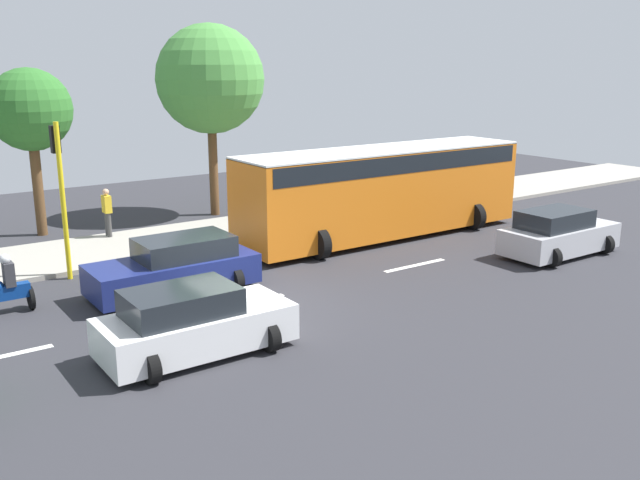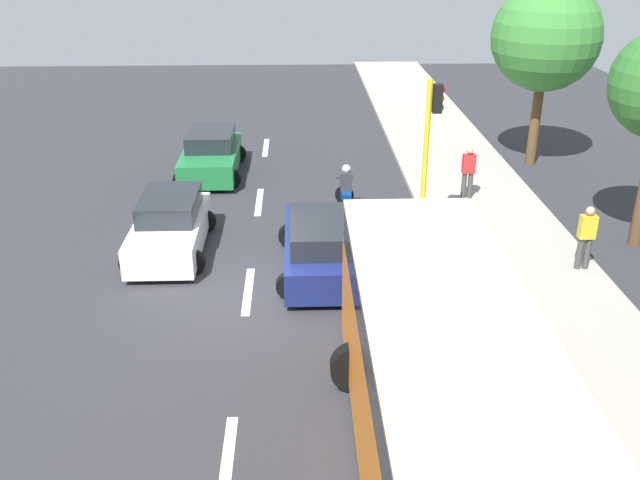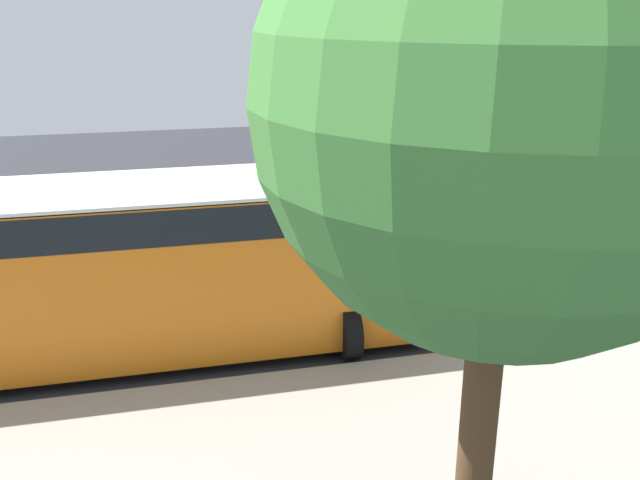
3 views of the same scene
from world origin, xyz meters
name	(u,v)px [view 1 (image 1 of 3)]	position (x,y,z in m)	size (l,w,h in m)	color
ground_plane	(244,305)	(0.00, 0.00, -0.05)	(40.00, 60.00, 0.10)	#2D2D33
sidewalk	(143,244)	(7.00, 0.00, 0.07)	(4.00, 60.00, 0.15)	#9E998E
lane_stripe_far_north	(540,238)	(0.00, -12.00, 0.01)	(0.20, 2.40, 0.01)	white
lane_stripe_north	(415,265)	(0.00, -6.00, 0.01)	(0.20, 2.40, 0.01)	white
lane_stripe_mid	(244,303)	(0.00, 0.00, 0.01)	(0.20, 2.40, 0.01)	white
car_silver	(558,234)	(-1.76, -10.57, 0.71)	(2.15, 4.11, 1.52)	#B7B7BC
car_white	(193,323)	(-2.23, 2.43, 0.71)	(2.19, 4.08, 1.52)	white
car_dark_blue	(176,267)	(1.81, 1.05, 0.71)	(2.24, 4.46, 1.52)	navy
city_bus	(383,186)	(3.41, -7.54, 1.85)	(3.20, 11.00, 3.16)	orange
motorcycle	(5,289)	(2.74, 5.17, 0.64)	(0.60, 1.30, 1.53)	black
pedestrian_near_signal	(107,211)	(8.48, 0.67, 1.06)	(0.40, 0.24, 1.69)	#3F3F3F
traffic_light_corner	(60,178)	(4.85, 3.08, 2.93)	(0.49, 0.24, 4.50)	yellow
street_tree_center	(210,80)	(10.18, -4.31, 5.41)	(4.25, 4.25, 7.55)	brown
street_tree_north	(30,111)	(10.67, 2.38, 4.43)	(2.87, 2.87, 5.91)	brown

